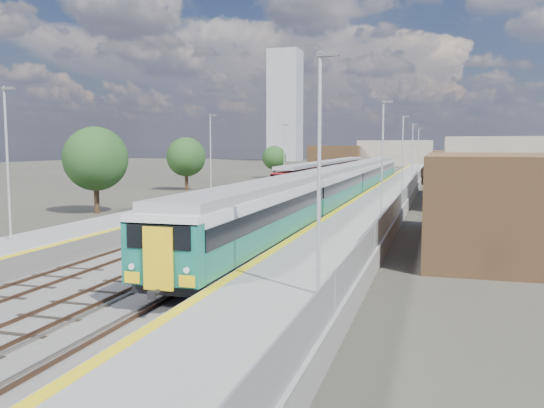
% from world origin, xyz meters
% --- Properties ---
extents(ground, '(320.00, 320.00, 0.00)m').
position_xyz_m(ground, '(0.00, 50.00, 0.00)').
color(ground, '#47443A').
rests_on(ground, ground).
extents(ballast_bed, '(10.50, 155.00, 0.06)m').
position_xyz_m(ballast_bed, '(-2.25, 52.50, 0.03)').
color(ballast_bed, '#565451').
rests_on(ballast_bed, ground).
extents(tracks, '(8.96, 160.00, 0.17)m').
position_xyz_m(tracks, '(-1.65, 54.18, 0.11)').
color(tracks, '#4C3323').
rests_on(tracks, ground).
extents(platform_right, '(4.70, 155.00, 8.52)m').
position_xyz_m(platform_right, '(5.28, 52.49, 0.54)').
color(platform_right, slate).
rests_on(platform_right, ground).
extents(platform_left, '(4.30, 155.00, 8.52)m').
position_xyz_m(platform_left, '(-9.05, 52.49, 0.52)').
color(platform_left, slate).
rests_on(platform_left, ground).
extents(buildings, '(72.00, 185.50, 40.00)m').
position_xyz_m(buildings, '(-18.12, 138.60, 10.70)').
color(buildings, brown).
rests_on(buildings, ground).
extents(green_train, '(2.85, 79.35, 3.14)m').
position_xyz_m(green_train, '(1.50, 40.84, 2.21)').
color(green_train, black).
rests_on(green_train, ground).
extents(red_train, '(2.63, 53.47, 3.32)m').
position_xyz_m(red_train, '(-5.50, 68.76, 1.96)').
color(red_train, black).
rests_on(red_train, ground).
extents(tree_a, '(5.34, 5.34, 7.23)m').
position_xyz_m(tree_a, '(-17.35, 26.37, 4.56)').
color(tree_a, '#382619').
rests_on(tree_a, ground).
extents(tree_b, '(4.93, 4.93, 6.69)m').
position_xyz_m(tree_b, '(-20.61, 51.19, 4.21)').
color(tree_b, '#382619').
rests_on(tree_b, ground).
extents(tree_c, '(4.13, 4.13, 5.59)m').
position_xyz_m(tree_c, '(-17.47, 80.35, 3.52)').
color(tree_c, '#382619').
rests_on(tree_c, ground).
extents(tree_d, '(5.12, 5.12, 6.94)m').
position_xyz_m(tree_d, '(22.96, 66.18, 4.37)').
color(tree_d, '#382619').
rests_on(tree_d, ground).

